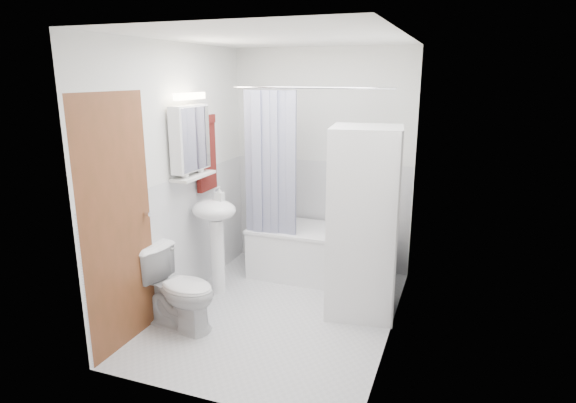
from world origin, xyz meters
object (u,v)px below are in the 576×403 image
(bathtub, at_px, (316,251))
(toilet, at_px, (179,289))
(sink, at_px, (215,225))
(washer_dryer, at_px, (363,222))

(bathtub, distance_m, toilet, 1.63)
(bathtub, distance_m, sink, 1.16)
(sink, distance_m, washer_dryer, 1.44)
(washer_dryer, bearing_deg, sink, 176.41)
(toilet, bearing_deg, sink, 11.85)
(bathtub, xyz_separation_m, washer_dryer, (0.61, -0.59, 0.55))
(bathtub, bearing_deg, toilet, -118.99)
(bathtub, bearing_deg, sink, -139.73)
(sink, bearing_deg, washer_dryer, 4.14)
(washer_dryer, bearing_deg, bathtub, 127.82)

